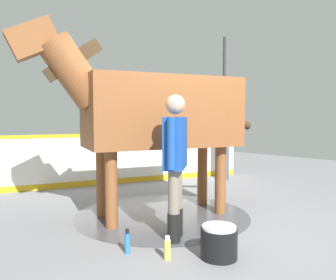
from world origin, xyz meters
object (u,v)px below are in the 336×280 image
object	(u,v)px
horse	(154,111)
handler	(175,157)
bottle_spray	(127,242)
wash_bucket	(219,242)
bottle_shampoo	(167,249)

from	to	relation	value
horse	handler	xyz separation A→B (m)	(-0.84, 0.46, -0.54)
handler	bottle_spray	distance (m)	1.08
horse	wash_bucket	distance (m)	2.10
horse	handler	distance (m)	1.10
horse	bottle_spray	bearing A→B (deg)	56.88
horse	bottle_shampoo	world-z (taller)	horse
horse	wash_bucket	xyz separation A→B (m)	(-1.53, 0.55, -1.34)
horse	handler	world-z (taller)	horse
horse	bottle_shampoo	size ratio (longest dim) A/B	13.89
wash_bucket	bottle_spray	distance (m)	0.94
horse	wash_bucket	bearing A→B (deg)	92.39
wash_bucket	bottle_spray	bearing A→B (deg)	37.65
horse	bottle_spray	xyz separation A→B (m)	(-0.78, 1.13, -1.38)
bottle_spray	horse	bearing A→B (deg)	-55.28
horse	wash_bucket	size ratio (longest dim) A/B	8.99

